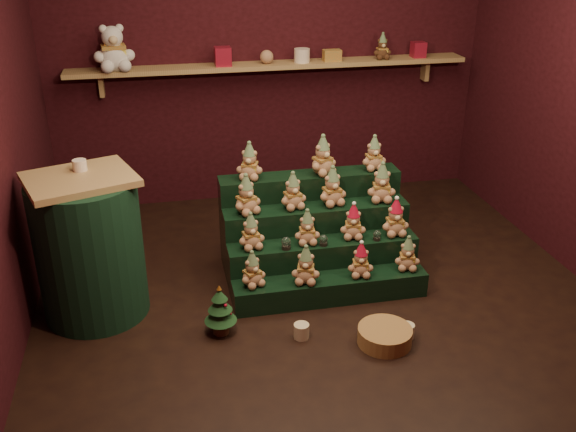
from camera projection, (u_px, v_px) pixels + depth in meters
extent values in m
plane|color=black|center=(321.00, 299.00, 4.63)|extent=(4.00, 4.00, 0.00)
cube|color=black|center=(268.00, 50.00, 5.85)|extent=(4.00, 0.10, 2.80)
cube|color=black|center=(479.00, 268.00, 2.22)|extent=(4.00, 0.10, 2.80)
cube|color=#A48452|center=(272.00, 65.00, 5.74)|extent=(3.60, 0.26, 0.04)
cube|color=#A48452|center=(101.00, 85.00, 5.57)|extent=(0.04, 0.12, 0.20)
cube|color=#A48452|center=(425.00, 70.00, 6.13)|extent=(0.04, 0.12, 0.20)
cube|color=black|center=(330.00, 289.00, 4.59)|extent=(1.40, 0.22, 0.18)
cube|color=black|center=(323.00, 263.00, 4.74)|extent=(1.40, 0.22, 0.36)
cube|color=black|center=(316.00, 239.00, 4.90)|extent=(1.40, 0.22, 0.54)
cube|color=black|center=(309.00, 216.00, 5.06)|extent=(1.40, 0.22, 0.72)
cylinder|color=black|center=(286.00, 247.00, 4.56)|extent=(0.06, 0.06, 0.03)
sphere|color=white|center=(286.00, 242.00, 4.54)|extent=(0.07, 0.07, 0.07)
cylinder|color=black|center=(323.00, 244.00, 4.61)|extent=(0.06, 0.06, 0.02)
sphere|color=white|center=(324.00, 239.00, 4.59)|extent=(0.06, 0.06, 0.06)
cylinder|color=black|center=(377.00, 239.00, 4.68)|extent=(0.05, 0.05, 0.02)
sphere|color=white|center=(377.00, 234.00, 4.67)|extent=(0.06, 0.06, 0.06)
cube|color=#A48452|center=(80.00, 179.00, 4.08)|extent=(0.80, 0.74, 0.04)
cylinder|color=black|center=(90.00, 249.00, 4.29)|extent=(0.70, 0.70, 0.97)
cylinder|color=beige|center=(80.00, 165.00, 4.14)|extent=(0.09, 0.09, 0.07)
cylinder|color=#412817|center=(221.00, 329.00, 4.24)|extent=(0.11, 0.11, 0.05)
cone|color=#123219|center=(220.00, 313.00, 4.19)|extent=(0.21, 0.21, 0.11)
cone|color=#123219|center=(220.00, 304.00, 4.16)|extent=(0.16, 0.16, 0.10)
cone|color=#123219|center=(219.00, 295.00, 4.13)|extent=(0.11, 0.11, 0.07)
cone|color=orange|center=(219.00, 287.00, 4.11)|extent=(0.03, 0.03, 0.03)
cylinder|color=beige|center=(301.00, 331.00, 4.18)|extent=(0.10, 0.10, 0.10)
cylinder|color=beige|center=(407.00, 331.00, 4.19)|extent=(0.10, 0.10, 0.10)
cylinder|color=#AD7B45|center=(385.00, 336.00, 4.13)|extent=(0.35, 0.35, 0.11)
cube|color=maroon|center=(223.00, 56.00, 5.59)|extent=(0.14, 0.14, 0.16)
cylinder|color=beige|center=(302.00, 55.00, 5.73)|extent=(0.14, 0.14, 0.12)
cube|color=maroon|center=(418.00, 50.00, 5.94)|extent=(0.12, 0.12, 0.14)
sphere|color=#A7795D|center=(267.00, 57.00, 5.67)|extent=(0.12, 0.12, 0.12)
cube|color=#D1641D|center=(332.00, 55.00, 5.79)|extent=(0.16, 0.10, 0.10)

